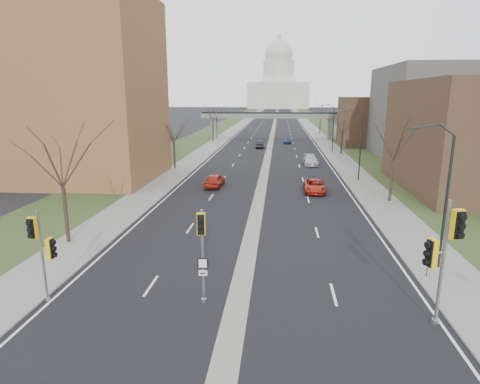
% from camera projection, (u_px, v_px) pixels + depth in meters
% --- Properties ---
extents(ground, '(700.00, 700.00, 0.00)m').
position_uv_depth(ground, '(236.00, 309.00, 19.88)').
color(ground, black).
rests_on(ground, ground).
extents(road_surface, '(20.00, 600.00, 0.01)m').
position_uv_depth(road_surface, '(275.00, 121.00, 164.98)').
color(road_surface, black).
rests_on(road_surface, ground).
extents(median_strip, '(1.20, 600.00, 0.02)m').
position_uv_depth(median_strip, '(275.00, 121.00, 164.98)').
color(median_strip, gray).
rests_on(median_strip, ground).
extents(sidewalk_right, '(4.00, 600.00, 0.12)m').
position_uv_depth(sidewalk_right, '(304.00, 121.00, 163.83)').
color(sidewalk_right, gray).
rests_on(sidewalk_right, ground).
extents(sidewalk_left, '(4.00, 600.00, 0.12)m').
position_uv_depth(sidewalk_left, '(246.00, 121.00, 166.11)').
color(sidewalk_left, gray).
rests_on(sidewalk_left, ground).
extents(grass_verge_right, '(8.00, 600.00, 0.10)m').
position_uv_depth(grass_verge_right, '(319.00, 121.00, 163.27)').
color(grass_verge_right, '#2A3C1B').
rests_on(grass_verge_right, ground).
extents(grass_verge_left, '(8.00, 600.00, 0.10)m').
position_uv_depth(grass_verge_left, '(232.00, 121.00, 166.68)').
color(grass_verge_left, '#2A3C1B').
rests_on(grass_verge_left, ground).
extents(apartment_building, '(25.00, 16.00, 22.00)m').
position_uv_depth(apartment_building, '(50.00, 90.00, 48.78)').
color(apartment_building, olive).
rests_on(apartment_building, ground).
extents(commercial_block_mid, '(18.00, 22.00, 15.00)m').
position_uv_depth(commercial_block_mid, '(439.00, 113.00, 65.76)').
color(commercial_block_mid, '#5C5954').
rests_on(commercial_block_mid, ground).
extents(commercial_block_far, '(14.00, 14.00, 10.00)m').
position_uv_depth(commercial_block_far, '(375.00, 121.00, 84.33)').
color(commercial_block_far, '#483322').
rests_on(commercial_block_far, ground).
extents(pedestrian_bridge, '(34.00, 3.00, 6.45)m').
position_uv_depth(pedestrian_bridge, '(272.00, 119.00, 96.13)').
color(pedestrian_bridge, slate).
rests_on(pedestrian_bridge, ground).
extents(capitol, '(48.00, 42.00, 55.75)m').
position_uv_depth(capitol, '(278.00, 85.00, 325.07)').
color(capitol, beige).
rests_on(capitol, ground).
extents(streetlight_near, '(2.61, 0.20, 8.70)m').
position_uv_depth(streetlight_near, '(437.00, 156.00, 23.01)').
color(streetlight_near, black).
rests_on(streetlight_near, sidewalk_right).
extents(streetlight_mid, '(2.61, 0.20, 8.70)m').
position_uv_depth(streetlight_mid, '(355.00, 124.00, 48.16)').
color(streetlight_mid, black).
rests_on(streetlight_mid, sidewalk_right).
extents(streetlight_far, '(2.61, 0.20, 8.70)m').
position_uv_depth(streetlight_far, '(330.00, 114.00, 73.31)').
color(streetlight_far, black).
rests_on(streetlight_far, sidewalk_right).
extents(tree_left_a, '(7.20, 7.20, 9.40)m').
position_uv_depth(tree_left_a, '(59.00, 151.00, 27.29)').
color(tree_left_a, '#382B21').
rests_on(tree_left_a, sidewalk_left).
extents(tree_left_b, '(6.75, 6.75, 8.81)m').
position_uv_depth(tree_left_b, '(173.00, 125.00, 56.41)').
color(tree_left_b, '#382B21').
rests_on(tree_left_b, sidewalk_left).
extents(tree_left_c, '(7.65, 7.65, 9.99)m').
position_uv_depth(tree_left_c, '(213.00, 111.00, 89.11)').
color(tree_left_c, '#382B21').
rests_on(tree_left_c, sidewalk_left).
extents(tree_right_a, '(7.20, 7.20, 9.40)m').
position_uv_depth(tree_right_a, '(395.00, 135.00, 38.37)').
color(tree_right_a, '#382B21').
rests_on(tree_right_a, sidewalk_right).
extents(tree_right_b, '(6.30, 6.30, 8.22)m').
position_uv_depth(tree_right_b, '(343.00, 122.00, 70.48)').
color(tree_right_b, '#382B21').
rests_on(tree_right_b, sidewalk_right).
extents(tree_right_c, '(7.65, 7.65, 9.99)m').
position_uv_depth(tree_right_c, '(321.00, 108.00, 108.89)').
color(tree_right_c, '#382B21').
rests_on(tree_right_c, sidewalk_right).
extents(signal_pole_left, '(0.87, 0.85, 4.88)m').
position_uv_depth(signal_pole_left, '(42.00, 244.00, 19.75)').
color(signal_pole_left, gray).
rests_on(signal_pole_left, ground).
extents(signal_pole_median, '(0.57, 0.81, 4.93)m').
position_uv_depth(signal_pole_median, '(202.00, 241.00, 19.52)').
color(signal_pole_median, gray).
rests_on(signal_pole_median, ground).
extents(signal_pole_right, '(1.29, 1.00, 5.96)m').
position_uv_depth(signal_pole_right, '(444.00, 247.00, 17.46)').
color(signal_pole_right, gray).
rests_on(signal_pole_right, ground).
extents(speed_limit_sign, '(0.45, 0.23, 2.26)m').
position_uv_depth(speed_limit_sign, '(429.00, 251.00, 22.85)').
color(speed_limit_sign, black).
rests_on(speed_limit_sign, sidewalk_right).
extents(car_left_near, '(2.06, 4.62, 1.54)m').
position_uv_depth(car_left_near, '(215.00, 180.00, 46.40)').
color(car_left_near, '#9F1E12').
rests_on(car_left_near, ground).
extents(car_left_far, '(1.89, 4.66, 1.50)m').
position_uv_depth(car_left_far, '(260.00, 144.00, 80.91)').
color(car_left_far, black).
rests_on(car_left_far, ground).
extents(car_right_near, '(2.44, 5.05, 1.38)m').
position_uv_depth(car_right_near, '(315.00, 186.00, 43.85)').
color(car_right_near, '#A72411').
rests_on(car_right_near, ground).
extents(car_right_mid, '(2.11, 5.01, 1.44)m').
position_uv_depth(car_right_mid, '(311.00, 160.00, 61.00)').
color(car_right_mid, '#B6B5BE').
rests_on(car_right_mid, ground).
extents(car_right_far, '(1.72, 3.89, 1.30)m').
position_uv_depth(car_right_far, '(287.00, 141.00, 88.13)').
color(car_right_far, navy).
rests_on(car_right_far, ground).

